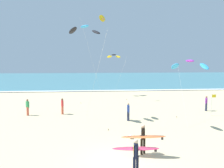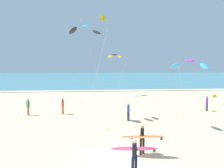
{
  "view_description": "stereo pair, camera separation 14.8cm",
  "coord_description": "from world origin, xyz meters",
  "px_view_note": "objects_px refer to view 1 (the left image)",
  "views": [
    {
      "loc": [
        -1.72,
        -11.82,
        5.25
      ],
      "look_at": [
        0.07,
        7.39,
        3.34
      ],
      "focal_mm": 37.89,
      "sensor_mm": 36.0,
      "label": 1
    },
    {
      "loc": [
        -1.58,
        -11.84,
        5.25
      ],
      "look_at": [
        0.07,
        7.39,
        3.34
      ],
      "focal_mm": 37.89,
      "sensor_mm": 36.0,
      "label": 2
    }
  ],
  "objects_px": {
    "beach_ball": "(130,137)",
    "kite_arc_cobalt_near": "(85,30)",
    "kite_delta_golden_far": "(102,19)",
    "surfer_trailing": "(143,137)",
    "bystander_red_top": "(62,106)",
    "kite_arc_violet_high": "(190,65)",
    "lifeguard_flag": "(212,103)",
    "surfer_lead": "(136,152)",
    "bystander_blue_top": "(128,112)",
    "kite_arc_charcoal_mid": "(114,56)",
    "bystander_green_top": "(28,107)",
    "bystander_purple_top": "(206,103)"
  },
  "relations": [
    {
      "from": "kite_arc_cobalt_near",
      "to": "lifeguard_flag",
      "type": "height_order",
      "value": "kite_arc_cobalt_near"
    },
    {
      "from": "bystander_purple_top",
      "to": "lifeguard_flag",
      "type": "relative_size",
      "value": 0.76
    },
    {
      "from": "kite_delta_golden_far",
      "to": "beach_ball",
      "type": "height_order",
      "value": "kite_delta_golden_far"
    },
    {
      "from": "kite_arc_cobalt_near",
      "to": "kite_arc_charcoal_mid",
      "type": "distance_m",
      "value": 14.84
    },
    {
      "from": "bystander_purple_top",
      "to": "bystander_red_top",
      "type": "distance_m",
      "value": 14.84
    },
    {
      "from": "kite_arc_cobalt_near",
      "to": "bystander_blue_top",
      "type": "relative_size",
      "value": 5.23
    },
    {
      "from": "kite_arc_violet_high",
      "to": "surfer_lead",
      "type": "bearing_deg",
      "value": -128.14
    },
    {
      "from": "bystander_purple_top",
      "to": "bystander_red_top",
      "type": "relative_size",
      "value": 1.0
    },
    {
      "from": "kite_arc_violet_high",
      "to": "bystander_blue_top",
      "type": "xyz_separation_m",
      "value": [
        -4.31,
        2.58,
        -4.14
      ]
    },
    {
      "from": "kite_delta_golden_far",
      "to": "bystander_red_top",
      "type": "bearing_deg",
      "value": -118.85
    },
    {
      "from": "beach_ball",
      "to": "kite_delta_golden_far",
      "type": "bearing_deg",
      "value": 93.8
    },
    {
      "from": "bystander_green_top",
      "to": "bystander_blue_top",
      "type": "bearing_deg",
      "value": -17.33
    },
    {
      "from": "kite_arc_charcoal_mid",
      "to": "surfer_lead",
      "type": "bearing_deg",
      "value": -93.42
    },
    {
      "from": "bystander_purple_top",
      "to": "kite_arc_violet_high",
      "type": "bearing_deg",
      "value": -127.37
    },
    {
      "from": "kite_arc_violet_high",
      "to": "lifeguard_flag",
      "type": "xyz_separation_m",
      "value": [
        3.99,
        3.79,
        -3.69
      ]
    },
    {
      "from": "surfer_trailing",
      "to": "bystander_red_top",
      "type": "xyz_separation_m",
      "value": [
        -5.63,
        10.69,
        -0.23
      ]
    },
    {
      "from": "surfer_trailing",
      "to": "bystander_purple_top",
      "type": "relative_size",
      "value": 1.57
    },
    {
      "from": "bystander_green_top",
      "to": "bystander_purple_top",
      "type": "bearing_deg",
      "value": 1.29
    },
    {
      "from": "kite_delta_golden_far",
      "to": "kite_arc_violet_high",
      "type": "distance_m",
      "value": 15.93
    },
    {
      "from": "kite_arc_charcoal_mid",
      "to": "bystander_red_top",
      "type": "bearing_deg",
      "value": -117.61
    },
    {
      "from": "surfer_lead",
      "to": "kite_arc_charcoal_mid",
      "type": "xyz_separation_m",
      "value": [
        1.48,
        24.77,
        4.89
      ]
    },
    {
      "from": "surfer_trailing",
      "to": "beach_ball",
      "type": "bearing_deg",
      "value": 94.36
    },
    {
      "from": "bystander_green_top",
      "to": "lifeguard_flag",
      "type": "height_order",
      "value": "lifeguard_flag"
    },
    {
      "from": "kite_arc_charcoal_mid",
      "to": "lifeguard_flag",
      "type": "xyz_separation_m",
      "value": [
        8.03,
        -13.95,
        -4.66
      ]
    },
    {
      "from": "kite_arc_cobalt_near",
      "to": "lifeguard_flag",
      "type": "bearing_deg",
      "value": 0.97
    },
    {
      "from": "beach_ball",
      "to": "kite_arc_cobalt_near",
      "type": "bearing_deg",
      "value": 118.33
    },
    {
      "from": "kite_arc_cobalt_near",
      "to": "bystander_green_top",
      "type": "relative_size",
      "value": 5.23
    },
    {
      "from": "kite_arc_cobalt_near",
      "to": "surfer_lead",
      "type": "bearing_deg",
      "value": -76.74
    },
    {
      "from": "kite_arc_violet_high",
      "to": "beach_ball",
      "type": "height_order",
      "value": "kite_arc_violet_high"
    },
    {
      "from": "kite_arc_cobalt_near",
      "to": "bystander_red_top",
      "type": "xyz_separation_m",
      "value": [
        -2.31,
        2.12,
        -7.12
      ]
    },
    {
      "from": "bystander_red_top",
      "to": "lifeguard_flag",
      "type": "xyz_separation_m",
      "value": [
        14.32,
        -1.91,
        0.45
      ]
    },
    {
      "from": "surfer_lead",
      "to": "kite_arc_violet_high",
      "type": "relative_size",
      "value": 0.43
    },
    {
      "from": "surfer_lead",
      "to": "kite_arc_violet_high",
      "type": "xyz_separation_m",
      "value": [
        5.52,
        7.03,
        3.91
      ]
    },
    {
      "from": "lifeguard_flag",
      "to": "beach_ball",
      "type": "height_order",
      "value": "lifeguard_flag"
    },
    {
      "from": "kite_arc_violet_high",
      "to": "bystander_green_top",
      "type": "height_order",
      "value": "kite_arc_violet_high"
    },
    {
      "from": "kite_arc_cobalt_near",
      "to": "beach_ball",
      "type": "relative_size",
      "value": 29.73
    },
    {
      "from": "surfer_trailing",
      "to": "kite_arc_cobalt_near",
      "type": "height_order",
      "value": "kite_arc_cobalt_near"
    },
    {
      "from": "kite_arc_charcoal_mid",
      "to": "bystander_blue_top",
      "type": "relative_size",
      "value": 3.91
    },
    {
      "from": "kite_arc_cobalt_near",
      "to": "bystander_purple_top",
      "type": "xyz_separation_m",
      "value": [
        12.52,
        2.3,
        -7.12
      ]
    },
    {
      "from": "bystander_blue_top",
      "to": "kite_arc_cobalt_near",
      "type": "bearing_deg",
      "value": 164.89
    },
    {
      "from": "surfer_lead",
      "to": "surfer_trailing",
      "type": "bearing_deg",
      "value": 68.26
    },
    {
      "from": "kite_delta_golden_far",
      "to": "beach_ball",
      "type": "bearing_deg",
      "value": -86.2
    },
    {
      "from": "kite_arc_charcoal_mid",
      "to": "beach_ball",
      "type": "bearing_deg",
      "value": -92.53
    },
    {
      "from": "surfer_lead",
      "to": "kite_delta_golden_far",
      "type": "bearing_deg",
      "value": 91.24
    },
    {
      "from": "surfer_trailing",
      "to": "bystander_red_top",
      "type": "bearing_deg",
      "value": 117.78
    },
    {
      "from": "lifeguard_flag",
      "to": "kite_delta_golden_far",
      "type": "bearing_deg",
      "value": 135.33
    },
    {
      "from": "surfer_lead",
      "to": "bystander_blue_top",
      "type": "relative_size",
      "value": 1.44
    },
    {
      "from": "kite_delta_golden_far",
      "to": "bystander_blue_top",
      "type": "height_order",
      "value": "kite_delta_golden_far"
    },
    {
      "from": "bystander_red_top",
      "to": "lifeguard_flag",
      "type": "bearing_deg",
      "value": -7.61
    },
    {
      "from": "kite_arc_violet_high",
      "to": "surfer_trailing",
      "type": "bearing_deg",
      "value": -133.35
    }
  ]
}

